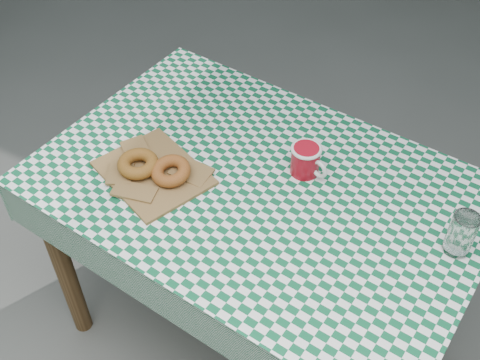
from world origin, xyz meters
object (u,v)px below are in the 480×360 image
table (256,269)px  drinking_glass (461,234)px  paper_bag (153,172)px  coffee_mug (305,160)px

table → drinking_glass: (0.52, 0.04, 0.44)m
paper_bag → drinking_glass: 0.80m
table → paper_bag: paper_bag is taller
coffee_mug → drinking_glass: 0.43m
coffee_mug → drinking_glass: drinking_glass is taller
paper_bag → drinking_glass: drinking_glass is taller
paper_bag → table: bearing=21.8°
drinking_glass → coffee_mug: bearing=171.3°
coffee_mug → drinking_glass: (0.43, -0.07, 0.01)m
table → paper_bag: 0.48m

